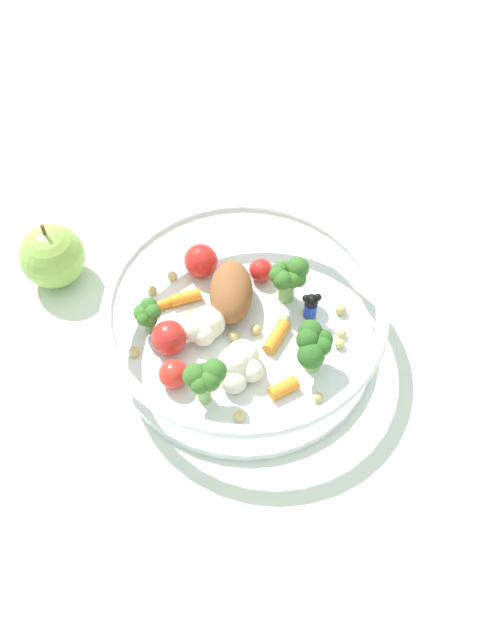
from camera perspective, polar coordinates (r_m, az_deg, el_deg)
name	(u,v)px	position (r m, az deg, el deg)	size (l,w,h in m)	color
ground_plane	(241,348)	(0.67, 0.09, -2.33)	(2.40, 2.40, 0.00)	silver
food_container	(237,320)	(0.65, -0.25, -0.04)	(0.26, 0.26, 0.06)	white
loose_apple	(52,256)	(0.72, -15.12, 5.07)	(0.07, 0.07, 0.08)	#8CB74C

